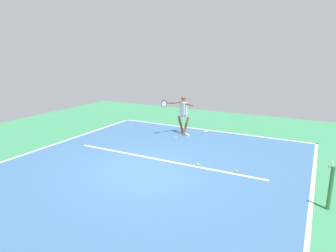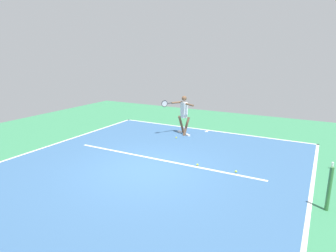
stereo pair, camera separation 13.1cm
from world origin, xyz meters
The scene contains 13 objects.
ground_plane centered at (0.00, 0.00, 0.00)m, with size 20.31×20.31×0.00m, color #388456.
court_surface centered at (0.00, 0.00, 0.00)m, with size 9.43×11.13×0.00m, color #38608E.
court_line_baseline_near centered at (0.00, -5.51, 0.00)m, with size 9.43×0.10×0.01m, color white.
court_line_sideline_left centered at (-4.66, 0.00, 0.00)m, with size 0.10×11.13×0.01m, color white.
court_line_sideline_right centered at (4.66, 0.00, 0.00)m, with size 0.10×11.13×0.01m, color white.
court_line_service centered at (0.00, -0.99, 0.00)m, with size 7.07×0.10×0.01m, color white.
court_line_centre_mark centered at (0.00, -5.31, 0.00)m, with size 0.10×0.30×0.01m, color white.
net_post centered at (-5.01, 0.00, 0.54)m, with size 0.09×0.09×1.07m, color #38753D.
tennis_player centered at (0.76, -4.31, 1.00)m, with size 1.33×1.09×1.76m.
tennis_ball_far_corner centered at (0.73, -3.57, 0.03)m, with size 0.07×0.07×0.07m, color yellow.
tennis_ball_by_sideline centered at (-2.55, -1.17, 0.03)m, with size 0.07×0.07×0.07m, color #CCE033.
tennis_ball_near_player centered at (-1.29, -1.13, 0.03)m, with size 0.07×0.07×0.07m, color yellow.
water_bottle centered at (-5.15, -2.91, 0.11)m, with size 0.07×0.07×0.22m, color white.
Camera 1 is at (-4.56, 7.16, 3.55)m, focal length 30.97 mm.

